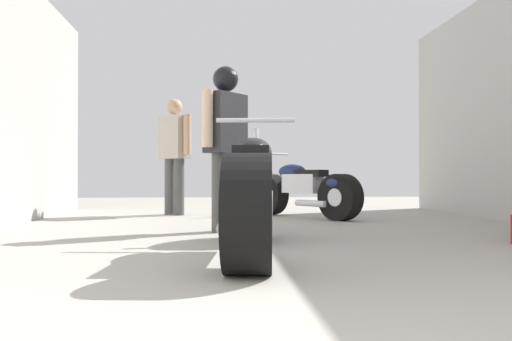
{
  "coord_description": "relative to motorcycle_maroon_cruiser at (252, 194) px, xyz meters",
  "views": [
    {
      "loc": [
        -0.65,
        -0.72,
        0.55
      ],
      "look_at": [
        -0.26,
        4.13,
        0.6
      ],
      "focal_mm": 36.46,
      "sensor_mm": 36.0,
      "label": 1
    }
  ],
  "objects": [
    {
      "name": "motorcycle_maroon_cruiser",
      "position": [
        0.0,
        0.0,
        0.0
      ],
      "size": [
        0.66,
        2.24,
        1.04
      ],
      "color": "black",
      "rests_on": "ground_plane"
    },
    {
      "name": "ground_plane",
      "position": [
        0.38,
        0.89,
        -0.42
      ],
      "size": [
        18.23,
        18.23,
        0.0
      ],
      "primitive_type": "plane",
      "color": "#A8A399"
    },
    {
      "name": "mechanic_with_helmet",
      "position": [
        -0.15,
        1.55,
        0.56
      ],
      "size": [
        0.5,
        0.55,
        1.65
      ],
      "color": "#4C4C4C",
      "rests_on": "ground_plane"
    },
    {
      "name": "motorcycle_black_naked",
      "position": [
        0.93,
        3.21,
        -0.06
      ],
      "size": [
        1.27,
        1.66,
        0.89
      ],
      "color": "black",
      "rests_on": "ground_plane"
    },
    {
      "name": "mechanic_in_blue",
      "position": [
        -0.83,
        3.85,
        0.51
      ],
      "size": [
        0.54,
        0.55,
        1.66
      ],
      "color": "#4C4C4C",
      "rests_on": "ground_plane"
    }
  ]
}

